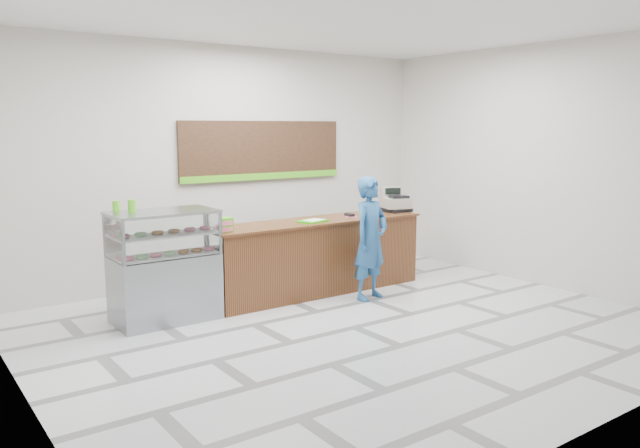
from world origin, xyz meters
TOP-DOWN VIEW (x-y plane):
  - floor at (0.00, 0.00)m, footprint 7.00×7.00m
  - back_wall at (0.00, 3.00)m, footprint 7.00×0.00m
  - ceiling at (0.00, 0.00)m, footprint 7.00×7.00m
  - sales_counter at (0.55, 1.55)m, footprint 3.26×0.76m
  - display_case at (-1.67, 1.55)m, footprint 1.22×0.72m
  - menu_board at (0.55, 2.96)m, footprint 2.80×0.06m
  - cash_register at (2.05, 1.58)m, footprint 0.49×0.50m
  - card_terminal at (1.15, 1.55)m, footprint 0.10×0.17m
  - serving_tray at (0.43, 1.45)m, footprint 0.43×0.36m
  - napkin_box at (-0.95, 1.59)m, footprint 0.16×0.16m
  - straw_cup at (-0.95, 1.61)m, footprint 0.08×0.08m
  - promo_box at (-0.95, 1.38)m, footprint 0.20×0.13m
  - donut_decal at (1.15, 1.52)m, footprint 0.17×0.17m
  - green_cup_left at (-2.12, 1.83)m, footprint 0.08×0.08m
  - green_cup_right at (-1.98, 1.69)m, footprint 0.09×0.09m
  - customer at (0.96, 0.86)m, footprint 0.68×0.53m

SIDE VIEW (x-z plane):
  - floor at x=0.00m, z-range 0.00..0.00m
  - sales_counter at x=0.55m, z-range 0.00..1.03m
  - display_case at x=-1.67m, z-range 0.01..1.34m
  - customer at x=0.96m, z-range 0.00..1.66m
  - donut_decal at x=1.15m, z-range 1.03..1.03m
  - serving_tray at x=0.43m, z-range 1.03..1.05m
  - card_terminal at x=1.15m, z-range 1.03..1.07m
  - napkin_box at x=-0.95m, z-range 1.03..1.14m
  - straw_cup at x=-0.95m, z-range 1.03..1.16m
  - promo_box at x=-0.95m, z-range 1.03..1.21m
  - cash_register at x=2.05m, z-range 0.98..1.35m
  - green_cup_left at x=-2.12m, z-range 1.33..1.46m
  - green_cup_right at x=-1.98m, z-range 1.33..1.47m
  - back_wall at x=0.00m, z-range -1.75..5.25m
  - menu_board at x=0.55m, z-range 1.48..2.38m
  - ceiling at x=0.00m, z-range 3.50..3.50m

